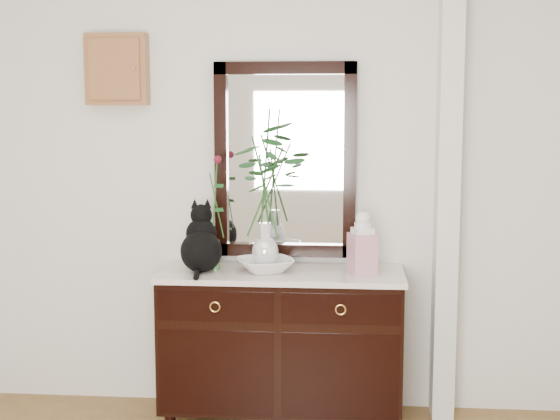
# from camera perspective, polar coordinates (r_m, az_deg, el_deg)

# --- Properties ---
(wall_back) EXTENTS (3.60, 0.04, 2.70)m
(wall_back) POSITION_cam_1_polar(r_m,az_deg,el_deg) (4.44, -0.90, 2.52)
(wall_back) COLOR silver
(wall_back) RESTS_ON ground
(pilaster) EXTENTS (0.12, 0.20, 2.70)m
(pilaster) POSITION_cam_1_polar(r_m,az_deg,el_deg) (4.38, 12.14, 2.27)
(pilaster) COLOR silver
(pilaster) RESTS_ON ground
(sideboard) EXTENTS (1.33, 0.52, 0.82)m
(sideboard) POSITION_cam_1_polar(r_m,az_deg,el_deg) (4.35, 0.11, -9.34)
(sideboard) COLOR black
(sideboard) RESTS_ON ground
(wall_mirror) EXTENTS (0.80, 0.06, 1.10)m
(wall_mirror) POSITION_cam_1_polar(r_m,az_deg,el_deg) (4.41, 0.37, 3.66)
(wall_mirror) COLOR black
(wall_mirror) RESTS_ON wall_back
(key_cabinet) EXTENTS (0.35, 0.10, 0.40)m
(key_cabinet) POSITION_cam_1_polar(r_m,az_deg,el_deg) (4.56, -11.83, 10.03)
(key_cabinet) COLOR brown
(key_cabinet) RESTS_ON wall_back
(cat) EXTENTS (0.30, 0.35, 0.37)m
(cat) POSITION_cam_1_polar(r_m,az_deg,el_deg) (4.25, -5.80, -2.03)
(cat) COLOR black
(cat) RESTS_ON sideboard
(lotus_bowl) EXTENTS (0.39, 0.39, 0.07)m
(lotus_bowl) POSITION_cam_1_polar(r_m,az_deg,el_deg) (4.24, -1.09, -4.05)
(lotus_bowl) COLOR silver
(lotus_bowl) RESTS_ON sideboard
(vase_branches) EXTENTS (0.51, 0.51, 0.87)m
(vase_branches) POSITION_cam_1_polar(r_m,az_deg,el_deg) (4.18, -1.11, 1.59)
(vase_branches) COLOR silver
(vase_branches) RESTS_ON lotus_bowl
(bud_vase_rose) EXTENTS (0.09, 0.09, 0.64)m
(bud_vase_rose) POSITION_cam_1_polar(r_m,az_deg,el_deg) (4.27, -4.78, -0.14)
(bud_vase_rose) COLOR #336A32
(bud_vase_rose) RESTS_ON sideboard
(ginger_jar) EXTENTS (0.17, 0.17, 0.35)m
(ginger_jar) POSITION_cam_1_polar(r_m,az_deg,el_deg) (4.18, 6.05, -2.32)
(ginger_jar) COLOR silver
(ginger_jar) RESTS_ON sideboard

